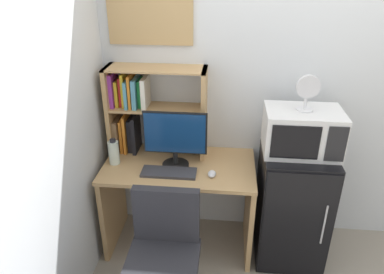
% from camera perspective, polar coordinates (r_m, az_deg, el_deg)
% --- Properties ---
extents(wall_back, '(6.40, 0.04, 2.60)m').
position_cam_1_polar(wall_back, '(2.97, 26.48, 7.11)').
color(wall_back, silver).
rests_on(wall_back, ground_plane).
extents(desk, '(1.13, 0.62, 0.75)m').
position_cam_1_polar(desk, '(2.85, -1.96, -8.47)').
color(desk, tan).
rests_on(desk, ground_plane).
extents(hutch_bookshelf, '(0.75, 0.25, 0.68)m').
position_cam_1_polar(hutch_bookshelf, '(2.79, -7.86, 4.59)').
color(hutch_bookshelf, tan).
rests_on(hutch_bookshelf, desk).
extents(monitor, '(0.46, 0.20, 0.43)m').
position_cam_1_polar(monitor, '(2.60, -2.69, -0.01)').
color(monitor, black).
rests_on(monitor, desk).
extents(keyboard, '(0.39, 0.15, 0.02)m').
position_cam_1_polar(keyboard, '(2.61, -3.66, -5.59)').
color(keyboard, '#333338').
rests_on(keyboard, desk).
extents(computer_mouse, '(0.06, 0.09, 0.04)m').
position_cam_1_polar(computer_mouse, '(2.58, 3.15, -5.82)').
color(computer_mouse, silver).
rests_on(computer_mouse, desk).
extents(water_bottle, '(0.08, 0.08, 0.20)m').
position_cam_1_polar(water_bottle, '(2.76, -12.21, -2.36)').
color(water_bottle, silver).
rests_on(water_bottle, desk).
extents(mini_fridge, '(0.50, 0.57, 0.92)m').
position_cam_1_polar(mini_fridge, '(2.91, 15.37, -10.11)').
color(mini_fridge, black).
rests_on(mini_fridge, ground_plane).
extents(microwave, '(0.52, 0.36, 0.31)m').
position_cam_1_polar(microwave, '(2.61, 16.94, 0.87)').
color(microwave, silver).
rests_on(microwave, mini_fridge).
extents(desk_fan, '(0.15, 0.11, 0.25)m').
position_cam_1_polar(desk_fan, '(2.50, 17.72, 6.90)').
color(desk_fan, silver).
rests_on(desk_fan, microwave).
extents(desk_chair, '(0.50, 0.50, 0.90)m').
position_cam_1_polar(desk_chair, '(2.40, -4.42, -19.97)').
color(desk_chair, black).
rests_on(desk_chair, ground_plane).
extents(wall_corkboard, '(0.61, 0.02, 0.44)m').
position_cam_1_polar(wall_corkboard, '(2.70, -6.66, 18.80)').
color(wall_corkboard, tan).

